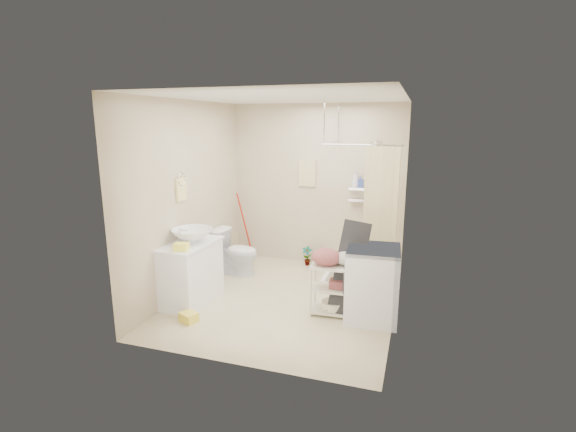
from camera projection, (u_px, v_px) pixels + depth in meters
name	position (u px, v px, depth m)	size (l,w,h in m)	color
floor	(286.00, 299.00, 5.55)	(3.20, 3.20, 0.00)	beige
ceiling	(286.00, 97.00, 4.98)	(2.80, 3.20, 0.04)	silver
wall_back	(316.00, 186.00, 6.75)	(2.80, 0.04, 2.60)	#C4B598
wall_front	(232.00, 236.00, 3.78)	(2.80, 0.04, 2.60)	#C4B598
wall_left	(188.00, 198.00, 5.68)	(0.04, 3.20, 2.60)	#C4B598
wall_right	(400.00, 211.00, 4.85)	(0.04, 3.20, 2.60)	#C4B598
vanity	(191.00, 273.00, 5.41)	(0.51, 0.91, 0.80)	silver
sink	(192.00, 235.00, 5.34)	(0.52, 0.52, 0.18)	silver
counter_basket	(181.00, 247.00, 5.00)	(0.17, 0.13, 0.09)	#FBF249
floor_basket	(189.00, 315.00, 4.92)	(0.29, 0.22, 0.16)	#F7E643
toilet	(236.00, 252.00, 6.45)	(0.39, 0.69, 0.71)	silver
mop	(243.00, 225.00, 7.20)	(0.11, 0.11, 1.14)	#BA170A
potted_plant_a	(307.00, 256.00, 6.85)	(0.17, 0.12, 0.32)	maroon
potted_plant_b	(317.00, 258.00, 6.80)	(0.16, 0.13, 0.29)	brown
hanging_towel	(307.00, 173.00, 6.73)	(0.28, 0.03, 0.42)	beige
towel_ring	(181.00, 188.00, 5.45)	(0.04, 0.22, 0.34)	#F5E48B
tp_holder	(195.00, 238.00, 5.84)	(0.08, 0.12, 0.14)	white
shower	(364.00, 211.00, 6.04)	(1.10, 1.10, 2.10)	silver
shampoo_bottle_a	(356.00, 179.00, 6.44)	(0.10, 0.10, 0.26)	silver
shampoo_bottle_b	(361.00, 182.00, 6.42)	(0.08, 0.08, 0.18)	#354AA0
washing_machine	(372.00, 284.00, 4.93)	(0.60, 0.62, 0.88)	silver
laundry_rack	(334.00, 285.00, 5.07)	(0.55, 0.32, 0.76)	beige
ironing_board	(349.00, 267.00, 5.03)	(0.34, 0.10, 1.19)	black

